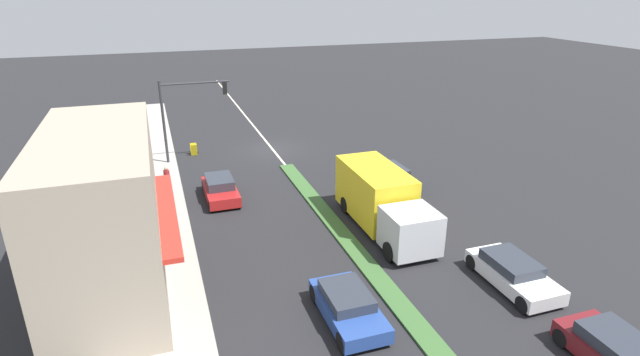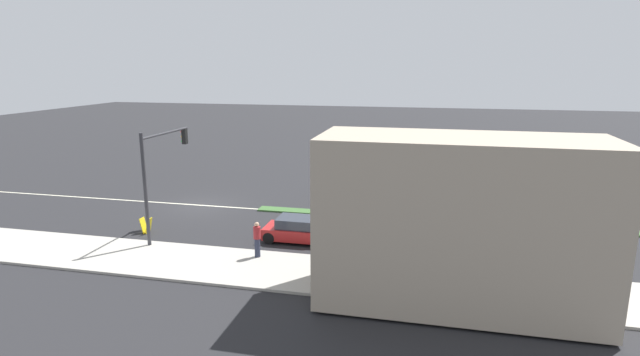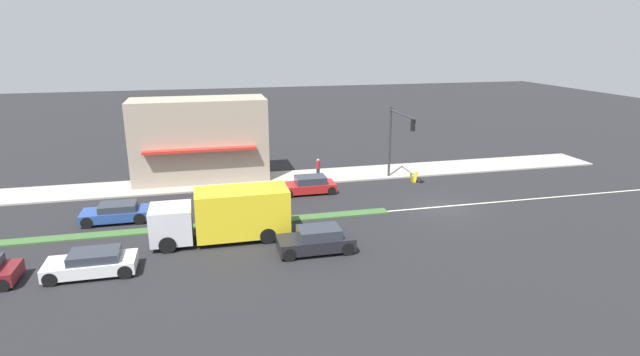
{
  "view_description": "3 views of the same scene",
  "coord_description": "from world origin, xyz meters",
  "px_view_note": "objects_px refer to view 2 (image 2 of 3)",
  "views": [
    {
      "loc": [
        8.08,
        34.9,
        11.57
      ],
      "look_at": [
        0.22,
        11.8,
        2.04
      ],
      "focal_mm": 28.0,
      "sensor_mm": 36.0,
      "label": 1
    },
    {
      "loc": [
        28.47,
        14.47,
        8.86
      ],
      "look_at": [
        0.27,
        7.95,
        2.28
      ],
      "focal_mm": 28.0,
      "sensor_mm": 36.0,
      "label": 2
    },
    {
      "loc": [
        -28.68,
        15.36,
        11.11
      ],
      "look_at": [
        1.94,
        7.97,
        1.99
      ],
      "focal_mm": 28.0,
      "sensor_mm": 36.0,
      "label": 3
    }
  ],
  "objects_px": {
    "van_white": "(533,196)",
    "sedan_dark": "(363,186)",
    "traffic_signal_main": "(159,165)",
    "hatchback_red": "(302,230)",
    "pedestrian": "(257,239)",
    "sedan_maroon": "(621,200)",
    "warning_aframe_sign": "(146,226)",
    "coupe_blue": "(556,231)",
    "delivery_truck": "(429,187)"
  },
  "relations": [
    {
      "from": "pedestrian",
      "to": "sedan_maroon",
      "type": "distance_m",
      "value": 23.19
    },
    {
      "from": "van_white",
      "to": "hatchback_red",
      "type": "distance_m",
      "value": 16.23
    },
    {
      "from": "van_white",
      "to": "sedan_dark",
      "type": "distance_m",
      "value": 11.02
    },
    {
      "from": "delivery_truck",
      "to": "hatchback_red",
      "type": "bearing_deg",
      "value": -40.98
    },
    {
      "from": "traffic_signal_main",
      "to": "coupe_blue",
      "type": "bearing_deg",
      "value": 101.18
    },
    {
      "from": "traffic_signal_main",
      "to": "hatchback_red",
      "type": "bearing_deg",
      "value": 98.94
    },
    {
      "from": "traffic_signal_main",
      "to": "hatchback_red",
      "type": "height_order",
      "value": "traffic_signal_main"
    },
    {
      "from": "delivery_truck",
      "to": "sedan_maroon",
      "type": "relative_size",
      "value": 1.84
    },
    {
      "from": "warning_aframe_sign",
      "to": "sedan_maroon",
      "type": "height_order",
      "value": "sedan_maroon"
    },
    {
      "from": "van_white",
      "to": "hatchback_red",
      "type": "xyz_separation_m",
      "value": [
        10.0,
        -12.78,
        0.01
      ]
    },
    {
      "from": "traffic_signal_main",
      "to": "van_white",
      "type": "bearing_deg",
      "value": 119.16
    },
    {
      "from": "sedan_maroon",
      "to": "hatchback_red",
      "type": "height_order",
      "value": "hatchback_red"
    },
    {
      "from": "traffic_signal_main",
      "to": "sedan_maroon",
      "type": "distance_m",
      "value": 27.66
    },
    {
      "from": "van_white",
      "to": "sedan_maroon",
      "type": "bearing_deg",
      "value": 90.0
    },
    {
      "from": "van_white",
      "to": "warning_aframe_sign",
      "type": "bearing_deg",
      "value": -63.33
    },
    {
      "from": "warning_aframe_sign",
      "to": "sedan_dark",
      "type": "distance_m",
      "value": 14.79
    },
    {
      "from": "traffic_signal_main",
      "to": "sedan_maroon",
      "type": "xyz_separation_m",
      "value": [
        -11.12,
        25.11,
        -3.3
      ]
    },
    {
      "from": "delivery_truck",
      "to": "sedan_dark",
      "type": "distance_m",
      "value": 5.36
    },
    {
      "from": "warning_aframe_sign",
      "to": "delivery_truck",
      "type": "height_order",
      "value": "delivery_truck"
    },
    {
      "from": "traffic_signal_main",
      "to": "warning_aframe_sign",
      "type": "bearing_deg",
      "value": -108.7
    },
    {
      "from": "pedestrian",
      "to": "van_white",
      "type": "distance_m",
      "value": 19.1
    },
    {
      "from": "pedestrian",
      "to": "sedan_dark",
      "type": "xyz_separation_m",
      "value": [
        -12.82,
        3.13,
        -0.35
      ]
    },
    {
      "from": "traffic_signal_main",
      "to": "van_white",
      "type": "xyz_separation_m",
      "value": [
        -11.12,
        19.93,
        -3.31
      ]
    },
    {
      "from": "van_white",
      "to": "hatchback_red",
      "type": "relative_size",
      "value": 1.05
    },
    {
      "from": "sedan_maroon",
      "to": "warning_aframe_sign",
      "type": "bearing_deg",
      "value": -68.0
    },
    {
      "from": "sedan_dark",
      "to": "sedan_maroon",
      "type": "xyz_separation_m",
      "value": [
        0.0,
        16.19,
        -0.05
      ]
    },
    {
      "from": "pedestrian",
      "to": "sedan_dark",
      "type": "bearing_deg",
      "value": 166.27
    },
    {
      "from": "sedan_dark",
      "to": "delivery_truck",
      "type": "bearing_deg",
      "value": 58.07
    },
    {
      "from": "sedan_dark",
      "to": "coupe_blue",
      "type": "height_order",
      "value": "sedan_dark"
    },
    {
      "from": "delivery_truck",
      "to": "hatchback_red",
      "type": "distance_m",
      "value": 9.58
    },
    {
      "from": "warning_aframe_sign",
      "to": "sedan_maroon",
      "type": "xyz_separation_m",
      "value": [
        -10.68,
        26.43,
        0.17
      ]
    },
    {
      "from": "traffic_signal_main",
      "to": "delivery_truck",
      "type": "relative_size",
      "value": 0.75
    },
    {
      "from": "sedan_maroon",
      "to": "hatchback_red",
      "type": "bearing_deg",
      "value": -60.88
    },
    {
      "from": "traffic_signal_main",
      "to": "sedan_dark",
      "type": "relative_size",
      "value": 1.4
    },
    {
      "from": "delivery_truck",
      "to": "van_white",
      "type": "height_order",
      "value": "delivery_truck"
    },
    {
      "from": "pedestrian",
      "to": "warning_aframe_sign",
      "type": "xyz_separation_m",
      "value": [
        -2.14,
        -7.1,
        -0.58
      ]
    },
    {
      "from": "traffic_signal_main",
      "to": "sedan_dark",
      "type": "distance_m",
      "value": 14.62
    },
    {
      "from": "traffic_signal_main",
      "to": "pedestrian",
      "type": "distance_m",
      "value": 6.68
    },
    {
      "from": "traffic_signal_main",
      "to": "pedestrian",
      "type": "xyz_separation_m",
      "value": [
        1.69,
        5.78,
        -2.89
      ]
    },
    {
      "from": "pedestrian",
      "to": "coupe_blue",
      "type": "xyz_separation_m",
      "value": [
        -5.62,
        14.07,
        -0.43
      ]
    },
    {
      "from": "coupe_blue",
      "to": "hatchback_red",
      "type": "relative_size",
      "value": 1.0
    },
    {
      "from": "delivery_truck",
      "to": "van_white",
      "type": "distance_m",
      "value": 7.16
    },
    {
      "from": "van_white",
      "to": "coupe_blue",
      "type": "relative_size",
      "value": 1.06
    },
    {
      "from": "coupe_blue",
      "to": "sedan_maroon",
      "type": "relative_size",
      "value": 0.96
    },
    {
      "from": "delivery_truck",
      "to": "sedan_maroon",
      "type": "height_order",
      "value": "delivery_truck"
    },
    {
      "from": "pedestrian",
      "to": "warning_aframe_sign",
      "type": "height_order",
      "value": "pedestrian"
    },
    {
      "from": "pedestrian",
      "to": "van_white",
      "type": "height_order",
      "value": "pedestrian"
    },
    {
      "from": "hatchback_red",
      "to": "sedan_maroon",
      "type": "bearing_deg",
      "value": 119.12
    },
    {
      "from": "pedestrian",
      "to": "warning_aframe_sign",
      "type": "bearing_deg",
      "value": -106.75
    },
    {
      "from": "warning_aframe_sign",
      "to": "coupe_blue",
      "type": "relative_size",
      "value": 0.21
    }
  ]
}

